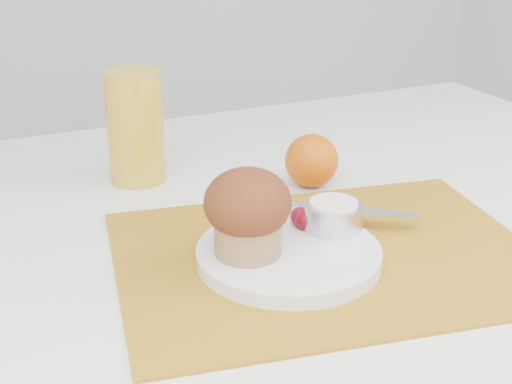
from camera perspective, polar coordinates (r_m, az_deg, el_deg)
name	(u,v)px	position (r m, az deg, el deg)	size (l,w,h in m)	color
placemat	(326,255)	(0.75, 5.66, -5.06)	(0.43, 0.32, 0.00)	#A87217
plate	(289,255)	(0.73, 2.63, -5.03)	(0.19, 0.19, 0.02)	white
ramekin	(333,216)	(0.77, 6.19, -1.93)	(0.06, 0.06, 0.03)	silver
cream	(334,204)	(0.76, 6.23, -0.98)	(0.05, 0.05, 0.01)	white
raspberry_near	(305,220)	(0.76, 3.92, -2.28)	(0.02, 0.02, 0.02)	#4F020A
raspberry_far	(300,216)	(0.77, 3.57, -1.94)	(0.02, 0.02, 0.02)	#540214
butter_knife	(339,210)	(0.81, 6.63, -1.43)	(0.18, 0.01, 0.00)	silver
orange	(312,161)	(0.92, 4.47, 2.51)	(0.07, 0.07, 0.07)	#D65B07
juice_glass	(135,127)	(0.93, -9.63, 5.17)	(0.07, 0.07, 0.15)	gold
muffin	(248,211)	(0.70, -0.67, -1.52)	(0.09, 0.09, 0.09)	#A97C52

